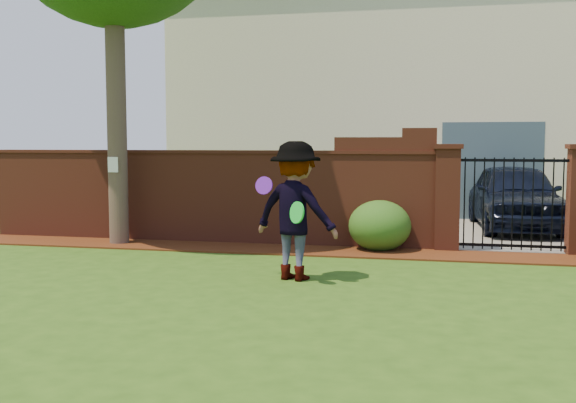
% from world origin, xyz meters
% --- Properties ---
extents(ground, '(80.00, 80.00, 0.01)m').
position_xyz_m(ground, '(0.00, 0.00, -0.01)').
color(ground, '#294C13').
rests_on(ground, ground).
extents(mulch_bed, '(11.10, 1.08, 0.03)m').
position_xyz_m(mulch_bed, '(-0.95, 3.34, 0.01)').
color(mulch_bed, '#3B1A0A').
rests_on(mulch_bed, ground).
extents(brick_wall, '(8.70, 0.31, 2.16)m').
position_xyz_m(brick_wall, '(-2.01, 4.00, 0.93)').
color(brick_wall, maroon).
rests_on(brick_wall, ground).
extents(pillar_left, '(0.50, 0.50, 1.88)m').
position_xyz_m(pillar_left, '(2.40, 4.00, 0.96)').
color(pillar_left, maroon).
rests_on(pillar_left, ground).
extents(iron_gate, '(1.78, 0.03, 1.60)m').
position_xyz_m(iron_gate, '(3.50, 4.00, 0.85)').
color(iron_gate, black).
rests_on(iron_gate, ground).
extents(driveway, '(3.20, 8.00, 0.01)m').
position_xyz_m(driveway, '(3.50, 8.00, 0.01)').
color(driveway, slate).
rests_on(driveway, ground).
extents(house, '(12.40, 6.40, 6.30)m').
position_xyz_m(house, '(1.00, 12.00, 3.16)').
color(house, beige).
rests_on(house, ground).
extents(car, '(1.99, 4.38, 1.46)m').
position_xyz_m(car, '(3.91, 7.09, 0.73)').
color(car, black).
rests_on(car, ground).
extents(paper_notice, '(0.20, 0.01, 0.28)m').
position_xyz_m(paper_notice, '(-3.60, 3.21, 1.50)').
color(paper_notice, white).
rests_on(paper_notice, tree).
extents(shrub_left, '(1.10, 1.10, 0.90)m').
position_xyz_m(shrub_left, '(1.25, 3.67, 0.45)').
color(shrub_left, '#1B4E17').
rests_on(shrub_left, ground).
extents(man, '(1.40, 1.05, 1.93)m').
position_xyz_m(man, '(0.30, 0.92, 0.96)').
color(man, gray).
rests_on(man, ground).
extents(frisbee_purple, '(0.26, 0.11, 0.25)m').
position_xyz_m(frisbee_purple, '(-0.09, 0.80, 1.32)').
color(frisbee_purple, purple).
rests_on(frisbee_purple, man).
extents(frisbee_green, '(0.26, 0.25, 0.30)m').
position_xyz_m(frisbee_green, '(0.41, 0.58, 0.98)').
color(frisbee_green, green).
rests_on(frisbee_green, man).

